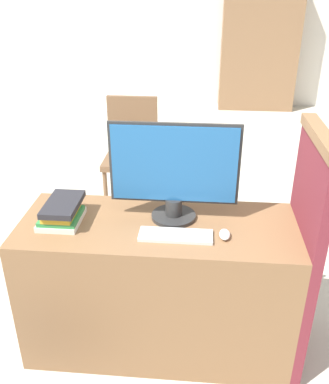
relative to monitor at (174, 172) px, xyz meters
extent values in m
plane|color=#BCB7A8|center=(-0.08, -0.35, -1.04)|extent=(20.00, 20.00, 0.00)
cube|color=silver|center=(-0.08, 5.13, 0.36)|extent=(12.00, 0.06, 2.80)
cube|color=brown|center=(-0.08, -0.07, -0.65)|extent=(1.40, 0.56, 0.78)
cube|color=maroon|center=(0.65, -0.07, -0.42)|extent=(0.05, 0.56, 1.24)
cube|color=brown|center=(0.65, -0.07, 0.22)|extent=(0.07, 0.56, 0.05)
cylinder|color=#282828|center=(0.00, 0.00, -0.25)|extent=(0.23, 0.23, 0.02)
cylinder|color=#282828|center=(0.00, 0.00, -0.20)|extent=(0.08, 0.08, 0.09)
cube|color=#282828|center=(0.00, 0.00, 0.04)|extent=(0.64, 0.01, 0.41)
cube|color=#1E5693|center=(0.00, 0.00, 0.04)|extent=(0.61, 0.02, 0.38)
cube|color=silver|center=(0.02, -0.18, -0.25)|extent=(0.35, 0.12, 0.02)
ellipsoid|color=silver|center=(0.25, -0.16, -0.24)|extent=(0.05, 0.09, 0.03)
cube|color=silver|center=(-0.56, -0.09, -0.24)|extent=(0.20, 0.23, 0.03)
cube|color=#2D7F42|center=(-0.56, -0.10, -0.22)|extent=(0.19, 0.21, 0.02)
cube|color=gold|center=(-0.55, -0.11, -0.19)|extent=(0.15, 0.20, 0.03)
cube|color=#232328|center=(-0.55, -0.09, -0.16)|extent=(0.16, 0.27, 0.03)
cylinder|color=brown|center=(-0.67, 1.32, -0.82)|extent=(0.04, 0.04, 0.43)
cylinder|color=brown|center=(-0.29, 1.32, -0.82)|extent=(0.04, 0.04, 0.43)
cylinder|color=brown|center=(-0.67, 1.70, -0.82)|extent=(0.04, 0.04, 0.43)
cylinder|color=brown|center=(-0.29, 1.70, -0.82)|extent=(0.04, 0.04, 0.43)
cube|color=brown|center=(-0.48, 1.51, -0.59)|extent=(0.44, 0.44, 0.05)
cube|color=brown|center=(-0.48, 1.71, -0.32)|extent=(0.44, 0.04, 0.49)
cube|color=#846042|center=(0.94, 4.89, -0.12)|extent=(1.14, 0.32, 1.84)
camera|label=1|loc=(0.12, -1.90, 0.85)|focal=40.00mm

